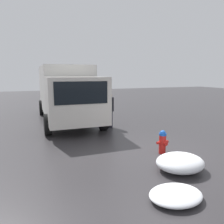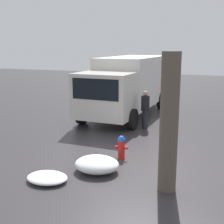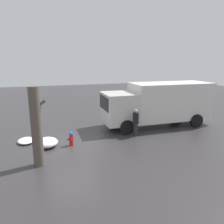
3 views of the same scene
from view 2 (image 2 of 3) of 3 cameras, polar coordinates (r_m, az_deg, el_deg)
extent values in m
plane|color=#333033|center=(10.10, 1.71, -8.50)|extent=(60.00, 60.00, 0.00)
cylinder|color=red|center=(10.00, 1.72, -6.90)|extent=(0.22, 0.22, 0.59)
cylinder|color=blue|center=(9.89, 1.73, -5.08)|extent=(0.23, 0.23, 0.07)
sphere|color=blue|center=(9.88, 1.74, -4.88)|extent=(0.19, 0.19, 0.19)
cylinder|color=red|center=(9.83, 1.44, -6.80)|extent=(0.10, 0.12, 0.11)
cylinder|color=red|center=(9.93, 2.61, -6.61)|extent=(0.09, 0.10, 0.09)
cylinder|color=red|center=(10.02, 0.85, -6.42)|extent=(0.09, 0.10, 0.09)
cylinder|color=brown|center=(7.60, 10.38, -2.12)|extent=(0.45, 0.45, 3.42)
cylinder|color=brown|center=(7.63, 10.95, 5.23)|extent=(0.52, 0.13, 0.41)
cube|color=beige|center=(13.54, -1.23, 3.08)|extent=(2.09, 2.47, 1.95)
cube|color=black|center=(12.56, -3.14, 4.15)|extent=(0.08, 2.04, 0.86)
cube|color=silver|center=(16.99, 3.94, 5.84)|extent=(5.56, 2.56, 2.50)
cylinder|color=black|center=(13.39, 3.72, -1.30)|extent=(0.91, 0.30, 0.90)
cylinder|color=black|center=(14.34, -5.49, -0.42)|extent=(0.91, 0.30, 0.90)
cylinder|color=black|center=(18.14, 8.92, 2.14)|extent=(0.91, 0.30, 0.90)
cylinder|color=black|center=(18.85, 1.74, 2.66)|extent=(0.91, 0.30, 0.90)
cylinder|color=#23232D|center=(13.61, 6.04, -1.36)|extent=(0.25, 0.25, 0.79)
cylinder|color=black|center=(13.46, 6.11, 1.62)|extent=(0.36, 0.36, 0.66)
sphere|color=tan|center=(13.39, 6.15, 3.45)|extent=(0.21, 0.21, 0.21)
ellipsoid|color=white|center=(9.05, -2.78, -9.54)|extent=(1.13, 1.29, 0.44)
ellipsoid|color=white|center=(8.65, -11.77, -11.67)|extent=(0.90, 1.13, 0.21)
camera|label=1|loc=(7.91, -43.34, 1.10)|focal=35.00mm
camera|label=3|loc=(10.92, 69.37, 8.95)|focal=35.00mm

